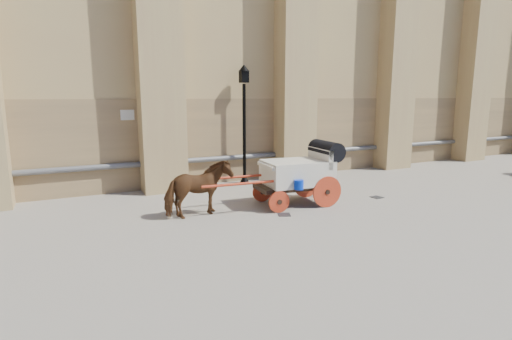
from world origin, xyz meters
TOP-DOWN VIEW (x-y plane):
  - ground at (0.00, 0.00)m, footprint 90.00×90.00m
  - horse at (-0.88, 0.34)m, footprint 1.82×1.02m
  - carriage at (2.20, 0.25)m, footprint 4.20×1.53m
  - street_lamp at (1.89, 3.55)m, footprint 0.39×0.39m
  - drain_grate_near at (1.19, -0.52)m, footprint 0.42×0.42m
  - drain_grate_far at (4.69, -0.19)m, footprint 0.35×0.35m

SIDE VIEW (x-z plane):
  - ground at x=0.00m, z-range 0.00..0.00m
  - drain_grate_near at x=1.19m, z-range 0.00..0.01m
  - drain_grate_far at x=4.69m, z-range 0.00..0.01m
  - horse at x=-0.88m, z-range 0.00..1.46m
  - carriage at x=2.20m, z-range 0.07..1.87m
  - street_lamp at x=1.89m, z-range 0.14..4.31m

